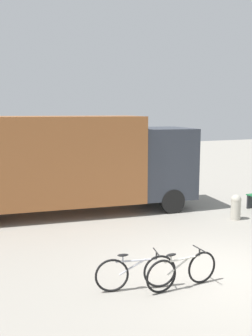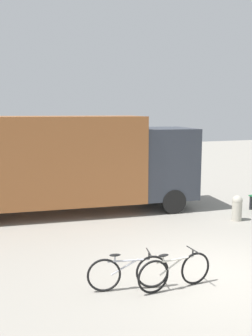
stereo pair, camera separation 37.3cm
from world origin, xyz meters
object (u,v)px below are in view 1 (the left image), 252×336
object	(u,v)px
bicycle_near	(136,272)
bicycle_middle	(182,271)
bollard_near_bench	(236,206)
delivery_truck	(58,161)

from	to	relation	value
bicycle_near	bicycle_middle	world-z (taller)	same
bicycle_middle	bollard_near_bench	world-z (taller)	bollard_near_bench
delivery_truck	bicycle_near	size ratio (longest dim) A/B	5.85
bicycle_middle	delivery_truck	bearing A→B (deg)	96.11
bicycle_near	bicycle_middle	size ratio (longest dim) A/B	0.99
delivery_truck	bicycle_near	distance (m)	6.19
delivery_truck	bollard_near_bench	distance (m)	5.99
delivery_truck	bicycle_middle	distance (m)	6.54
delivery_truck	bicycle_near	bearing A→B (deg)	-82.22
bollard_near_bench	delivery_truck	bearing A→B (deg)	150.15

